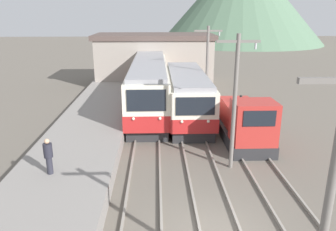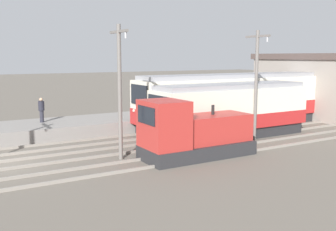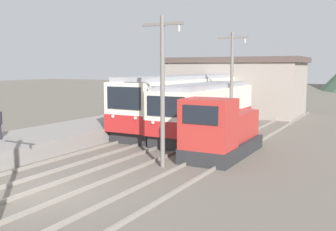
{
  "view_description": "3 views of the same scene",
  "coord_description": "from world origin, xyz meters",
  "px_view_note": "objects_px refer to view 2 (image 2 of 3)",
  "views": [
    {
      "loc": [
        -2.01,
        -9.65,
        7.5
      ],
      "look_at": [
        -1.34,
        9.09,
        1.57
      ],
      "focal_mm": 35.0,
      "sensor_mm": 36.0,
      "label": 1
    },
    {
      "loc": [
        19.35,
        -2.34,
        5.08
      ],
      "look_at": [
        0.29,
        8.81,
        1.75
      ],
      "focal_mm": 42.0,
      "sensor_mm": 36.0,
      "label": 2
    },
    {
      "loc": [
        10.15,
        -9.6,
        4.43
      ],
      "look_at": [
        0.55,
        7.86,
        1.97
      ],
      "focal_mm": 42.0,
      "sensor_mm": 36.0,
      "label": 3
    }
  ],
  "objects_px": {
    "catenary_mast_far": "(256,81)",
    "shunting_locomotive": "(192,134)",
    "commuter_train_center": "(231,112)",
    "catenary_mast_mid": "(120,87)",
    "person_on_platform": "(41,109)",
    "commuter_train_left": "(232,103)"
  },
  "relations": [
    {
      "from": "catenary_mast_far",
      "to": "shunting_locomotive",
      "type": "bearing_deg",
      "value": -75.02
    },
    {
      "from": "commuter_train_center",
      "to": "shunting_locomotive",
      "type": "distance_m",
      "value": 5.79
    },
    {
      "from": "catenary_mast_mid",
      "to": "person_on_platform",
      "type": "xyz_separation_m",
      "value": [
        -8.37,
        -1.93,
        -1.93
      ]
    },
    {
      "from": "commuter_train_left",
      "to": "commuter_train_center",
      "type": "distance_m",
      "value": 3.68
    },
    {
      "from": "catenary_mast_mid",
      "to": "person_on_platform",
      "type": "height_order",
      "value": "catenary_mast_mid"
    },
    {
      "from": "commuter_train_center",
      "to": "shunting_locomotive",
      "type": "xyz_separation_m",
      "value": [
        3.0,
        -4.94,
        -0.38
      ]
    },
    {
      "from": "commuter_train_center",
      "to": "commuter_train_left",
      "type": "bearing_deg",
      "value": 139.68
    },
    {
      "from": "commuter_train_left",
      "to": "catenary_mast_far",
      "type": "distance_m",
      "value": 5.0
    },
    {
      "from": "shunting_locomotive",
      "to": "person_on_platform",
      "type": "distance_m",
      "value": 11.16
    },
    {
      "from": "commuter_train_left",
      "to": "catenary_mast_far",
      "type": "relative_size",
      "value": 2.27
    },
    {
      "from": "commuter_train_left",
      "to": "shunting_locomotive",
      "type": "xyz_separation_m",
      "value": [
        5.8,
        -7.31,
        -0.57
      ]
    },
    {
      "from": "catenary_mast_far",
      "to": "commuter_train_left",
      "type": "bearing_deg",
      "value": 158.03
    },
    {
      "from": "commuter_train_left",
      "to": "catenary_mast_mid",
      "type": "bearing_deg",
      "value": -67.86
    },
    {
      "from": "commuter_train_center",
      "to": "shunting_locomotive",
      "type": "relative_size",
      "value": 1.81
    },
    {
      "from": "commuter_train_left",
      "to": "shunting_locomotive",
      "type": "distance_m",
      "value": 9.35
    },
    {
      "from": "commuter_train_left",
      "to": "shunting_locomotive",
      "type": "bearing_deg",
      "value": -51.58
    },
    {
      "from": "person_on_platform",
      "to": "shunting_locomotive",
      "type": "bearing_deg",
      "value": 27.84
    },
    {
      "from": "person_on_platform",
      "to": "commuter_train_left",
      "type": "bearing_deg",
      "value": 72.04
    },
    {
      "from": "commuter_train_left",
      "to": "person_on_platform",
      "type": "height_order",
      "value": "commuter_train_left"
    },
    {
      "from": "commuter_train_center",
      "to": "catenary_mast_mid",
      "type": "height_order",
      "value": "catenary_mast_mid"
    },
    {
      "from": "commuter_train_center",
      "to": "catenary_mast_far",
      "type": "distance_m",
      "value": 2.61
    },
    {
      "from": "person_on_platform",
      "to": "catenary_mast_far",
      "type": "bearing_deg",
      "value": 52.19
    }
  ]
}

